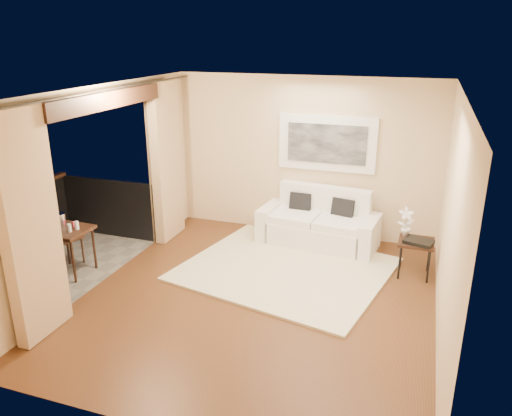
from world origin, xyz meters
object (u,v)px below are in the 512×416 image
at_px(orchid, 406,222).
at_px(balcony_chair_near, 24,259).
at_px(side_table, 416,245).
at_px(balcony_chair_far, 58,232).
at_px(ice_bucket, 60,220).
at_px(sofa, 319,225).
at_px(bistro_table, 68,235).

distance_m(orchid, balcony_chair_near, 5.28).
distance_m(side_table, balcony_chair_far, 5.24).
height_order(balcony_chair_far, ice_bucket, balcony_chair_far).
height_order(sofa, orchid, orchid).
bearing_deg(sofa, bistro_table, -138.57).
height_order(bistro_table, ice_bucket, ice_bucket).
relative_size(sofa, ice_bucket, 10.03).
bearing_deg(orchid, side_table, -37.80).
bearing_deg(sofa, balcony_chair_near, -131.65).
bearing_deg(balcony_chair_near, balcony_chair_far, 119.88).
distance_m(side_table, bistro_table, 5.00).
distance_m(sofa, balcony_chair_far, 4.09).
bearing_deg(orchid, balcony_chair_far, -162.61).
xyz_separation_m(orchid, balcony_chair_far, (-4.88, -1.53, -0.21)).
height_order(bistro_table, balcony_chair_far, balcony_chair_far).
height_order(side_table, balcony_chair_near, balcony_chair_near).
relative_size(sofa, orchid, 4.57).
height_order(orchid, ice_bucket, orchid).
xyz_separation_m(sofa, side_table, (1.55, -0.71, 0.15)).
distance_m(orchid, bistro_table, 4.88).
bearing_deg(balcony_chair_far, orchid, -143.58).
distance_m(balcony_chair_far, balcony_chair_near, 0.91).
xyz_separation_m(side_table, ice_bucket, (-4.91, -1.49, 0.31)).
bearing_deg(balcony_chair_near, ice_bucket, 111.32).
bearing_deg(ice_bucket, side_table, 16.92).
bearing_deg(side_table, bistro_table, -161.98).
xyz_separation_m(bistro_table, balcony_chair_far, (-0.30, 0.15, -0.07)).
bearing_deg(balcony_chair_near, bistro_table, 99.45).
relative_size(sofa, balcony_chair_near, 2.15).
bearing_deg(balcony_chair_near, orchid, 45.55).
height_order(orchid, balcony_chair_near, orchid).
bearing_deg(bistro_table, orchid, 20.12).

